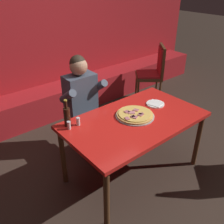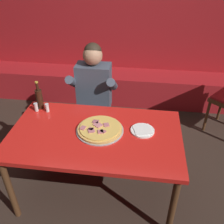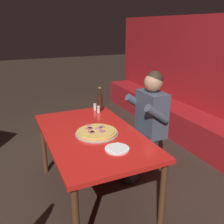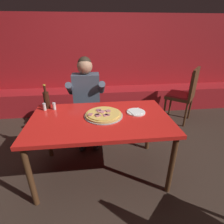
{
  "view_description": "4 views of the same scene",
  "coord_description": "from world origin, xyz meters",
  "px_view_note": "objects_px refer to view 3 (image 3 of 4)",
  "views": [
    {
      "loc": [
        -1.62,
        -1.59,
        2.11
      ],
      "look_at": [
        -0.12,
        0.24,
        0.77
      ],
      "focal_mm": 40.0,
      "sensor_mm": 36.0,
      "label": 1
    },
    {
      "loc": [
        0.37,
        -1.67,
        2.1
      ],
      "look_at": [
        0.11,
        0.31,
        0.77
      ],
      "focal_mm": 40.0,
      "sensor_mm": 36.0,
      "label": 2
    },
    {
      "loc": [
        2.12,
        -0.73,
        1.75
      ],
      "look_at": [
        -0.0,
        0.22,
        0.93
      ],
      "focal_mm": 40.0,
      "sensor_mm": 36.0,
      "label": 3
    },
    {
      "loc": [
        -0.07,
        -1.67,
        1.6
      ],
      "look_at": [
        0.14,
        0.15,
        0.74
      ],
      "focal_mm": 28.0,
      "sensor_mm": 36.0,
      "label": 4
    }
  ],
  "objects_px": {
    "diner_seated_blue_shirt": "(145,121)",
    "shaker_red_pepper_flakes": "(95,107)",
    "beer_bottle": "(100,102)",
    "shaker_parmesan": "(99,110)",
    "plate_white_paper": "(117,149)",
    "main_dining_table": "(92,140)",
    "pizza": "(97,132)"
  },
  "relations": [
    {
      "from": "shaker_red_pepper_flakes",
      "to": "shaker_parmesan",
      "type": "bearing_deg",
      "value": 2.35
    },
    {
      "from": "diner_seated_blue_shirt",
      "to": "shaker_red_pepper_flakes",
      "type": "bearing_deg",
      "value": -137.48
    },
    {
      "from": "shaker_parmesan",
      "to": "diner_seated_blue_shirt",
      "type": "height_order",
      "value": "diner_seated_blue_shirt"
    },
    {
      "from": "pizza",
      "to": "diner_seated_blue_shirt",
      "type": "relative_size",
      "value": 0.33
    },
    {
      "from": "pizza",
      "to": "shaker_parmesan",
      "type": "xyz_separation_m",
      "value": [
        -0.56,
        0.24,
        0.02
      ]
    },
    {
      "from": "main_dining_table",
      "to": "plate_white_paper",
      "type": "bearing_deg",
      "value": 11.28
    },
    {
      "from": "pizza",
      "to": "beer_bottle",
      "type": "xyz_separation_m",
      "value": [
        -0.65,
        0.29,
        0.09
      ]
    },
    {
      "from": "beer_bottle",
      "to": "shaker_parmesan",
      "type": "relative_size",
      "value": 3.4
    },
    {
      "from": "shaker_red_pepper_flakes",
      "to": "shaker_parmesan",
      "type": "distance_m",
      "value": 0.11
    },
    {
      "from": "shaker_parmesan",
      "to": "pizza",
      "type": "bearing_deg",
      "value": -22.88
    },
    {
      "from": "plate_white_paper",
      "to": "shaker_red_pepper_flakes",
      "type": "xyz_separation_m",
      "value": [
        -1.05,
        0.19,
        0.03
      ]
    },
    {
      "from": "beer_bottle",
      "to": "shaker_parmesan",
      "type": "distance_m",
      "value": 0.13
    },
    {
      "from": "beer_bottle",
      "to": "diner_seated_blue_shirt",
      "type": "relative_size",
      "value": 0.23
    },
    {
      "from": "plate_white_paper",
      "to": "diner_seated_blue_shirt",
      "type": "xyz_separation_m",
      "value": [
        -0.57,
        0.63,
        -0.05
      ]
    },
    {
      "from": "plate_white_paper",
      "to": "shaker_red_pepper_flakes",
      "type": "bearing_deg",
      "value": 169.69
    },
    {
      "from": "pizza",
      "to": "beer_bottle",
      "type": "height_order",
      "value": "beer_bottle"
    },
    {
      "from": "main_dining_table",
      "to": "pizza",
      "type": "xyz_separation_m",
      "value": [
        0.04,
        0.04,
        0.09
      ]
    },
    {
      "from": "plate_white_paper",
      "to": "shaker_parmesan",
      "type": "height_order",
      "value": "shaker_parmesan"
    },
    {
      "from": "pizza",
      "to": "shaker_red_pepper_flakes",
      "type": "bearing_deg",
      "value": 160.9
    },
    {
      "from": "main_dining_table",
      "to": "diner_seated_blue_shirt",
      "type": "bearing_deg",
      "value": 102.86
    },
    {
      "from": "main_dining_table",
      "to": "shaker_parmesan",
      "type": "relative_size",
      "value": 17.44
    },
    {
      "from": "main_dining_table",
      "to": "shaker_parmesan",
      "type": "distance_m",
      "value": 0.61
    },
    {
      "from": "shaker_red_pepper_flakes",
      "to": "shaker_parmesan",
      "type": "xyz_separation_m",
      "value": [
        0.11,
        0.0,
        0.0
      ]
    },
    {
      "from": "shaker_parmesan",
      "to": "diner_seated_blue_shirt",
      "type": "relative_size",
      "value": 0.07
    },
    {
      "from": "beer_bottle",
      "to": "diner_seated_blue_shirt",
      "type": "bearing_deg",
      "value": 39.61
    },
    {
      "from": "plate_white_paper",
      "to": "shaker_red_pepper_flakes",
      "type": "relative_size",
      "value": 2.44
    },
    {
      "from": "main_dining_table",
      "to": "beer_bottle",
      "type": "distance_m",
      "value": 0.72
    },
    {
      "from": "main_dining_table",
      "to": "beer_bottle",
      "type": "bearing_deg",
      "value": 151.66
    },
    {
      "from": "plate_white_paper",
      "to": "beer_bottle",
      "type": "distance_m",
      "value": 1.06
    },
    {
      "from": "beer_bottle",
      "to": "diner_seated_blue_shirt",
      "type": "xyz_separation_m",
      "value": [
        0.45,
        0.38,
        -0.15
      ]
    },
    {
      "from": "plate_white_paper",
      "to": "diner_seated_blue_shirt",
      "type": "distance_m",
      "value": 0.85
    },
    {
      "from": "diner_seated_blue_shirt",
      "to": "main_dining_table",
      "type": "bearing_deg",
      "value": -77.14
    }
  ]
}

